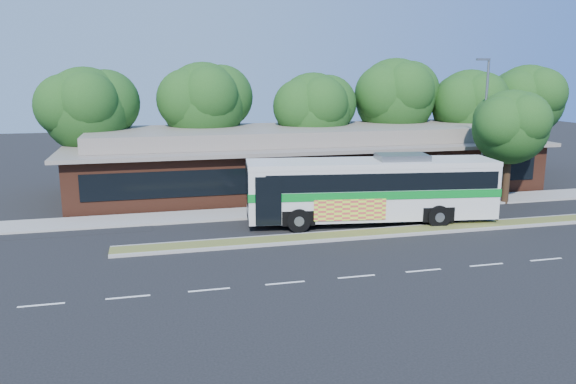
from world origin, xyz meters
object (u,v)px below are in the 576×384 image
(lamp_post, at_px, (484,126))
(sedan, at_px, (175,195))
(transit_bus, at_px, (372,185))
(sidewalk_tree, at_px, (514,125))

(lamp_post, relative_size, sedan, 1.93)
(transit_bus, relative_size, sidewalk_tree, 1.93)
(sidewalk_tree, bearing_deg, sedan, 168.70)
(lamp_post, xyz_separation_m, sedan, (-19.10, 3.59, -4.22))
(sedan, bearing_deg, transit_bus, -101.39)
(sedan, xyz_separation_m, sidewalk_tree, (20.87, -4.17, 4.29))
(transit_bus, distance_m, sidewalk_tree, 11.19)
(lamp_post, distance_m, sidewalk_tree, 1.87)
(transit_bus, xyz_separation_m, sedan, (-10.36, 6.75, -1.45))
(lamp_post, xyz_separation_m, sidewalk_tree, (1.77, -0.58, 0.07))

